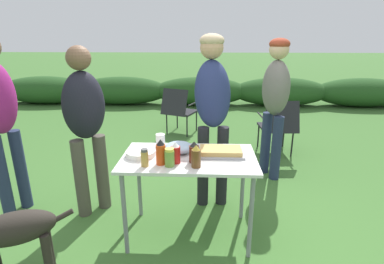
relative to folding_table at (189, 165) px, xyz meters
name	(u,v)px	position (x,y,z in m)	size (l,w,h in m)	color
ground_plane	(189,233)	(0.00, 0.00, -0.66)	(60.00, 60.00, 0.00)	#3D6B2D
shrub_hedge	(200,91)	(0.00, 5.24, -0.31)	(14.40, 0.90, 0.70)	#234C1E
folding_table	(189,165)	(0.00, 0.00, 0.00)	(1.10, 0.64, 0.74)	silver
food_tray	(221,152)	(0.26, 0.06, 0.10)	(0.39, 0.23, 0.06)	#9E9EA3
plate_stack	(141,153)	(-0.40, 0.00, 0.10)	(0.24, 0.24, 0.05)	white
mixing_bowl	(179,147)	(-0.09, 0.10, 0.12)	(0.24, 0.24, 0.09)	#99B2CC
paper_cup_stack	(160,141)	(-0.26, 0.21, 0.14)	(0.08, 0.08, 0.12)	white
hot_sauce_bottle	(161,152)	(-0.21, -0.15, 0.17)	(0.08, 0.08, 0.20)	#CC4214
relish_jar	(170,158)	(-0.14, -0.19, 0.15)	(0.08, 0.08, 0.14)	olive
spice_jar	(145,158)	(-0.32, -0.20, 0.14)	(0.06, 0.06, 0.14)	#B2893D
beer_bottle	(196,157)	(0.07, -0.20, 0.16)	(0.07, 0.07, 0.18)	brown
bbq_sauce_bottle	(194,152)	(0.05, -0.10, 0.16)	(0.08, 0.08, 0.17)	#562314
ketchup_bottle	(176,153)	(-0.10, -0.13, 0.16)	(0.07, 0.07, 0.17)	red
standing_person_in_olive_jacket	(212,99)	(0.20, 0.65, 0.42)	(0.41, 0.53, 1.71)	black
standing_person_in_dark_puffer	(85,119)	(-0.97, 0.33, 0.30)	(0.47, 0.47, 1.61)	#4C473D
standing_person_in_red_jacket	(275,95)	(0.94, 1.22, 0.37)	(0.41, 0.46, 1.66)	#232D4C
dog	(8,234)	(-1.15, -0.66, -0.22)	(0.74, 0.45, 0.64)	#28231E
camp_chair_green_behind_table	(278,124)	(1.19, 1.94, -0.20)	(0.51, 0.62, 0.83)	#232328
camp_chair_near_hedge	(179,109)	(-0.33, 2.82, -0.20)	(0.65, 0.72, 0.83)	#232328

